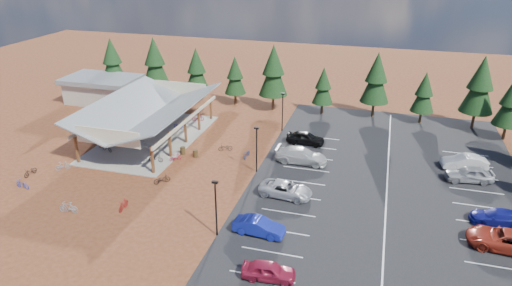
% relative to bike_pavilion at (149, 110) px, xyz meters
% --- Properties ---
extents(ground, '(140.00, 140.00, 0.00)m').
position_rel_bike_pavilion_xyz_m(ground, '(10.00, -7.00, -3.82)').
color(ground, '#582B17').
rests_on(ground, ground).
extents(asphalt_lot, '(27.00, 44.00, 0.04)m').
position_rel_bike_pavilion_xyz_m(asphalt_lot, '(28.50, -4.00, -3.80)').
color(asphalt_lot, black).
rests_on(asphalt_lot, ground).
extents(concrete_pad, '(10.60, 18.60, 0.10)m').
position_rel_bike_pavilion_xyz_m(concrete_pad, '(0.00, 0.00, -3.77)').
color(concrete_pad, gray).
rests_on(concrete_pad, ground).
extents(bike_pavilion, '(11.65, 19.40, 4.97)m').
position_rel_bike_pavilion_xyz_m(bike_pavilion, '(0.00, 0.00, 0.00)').
color(bike_pavilion, '#513017').
rests_on(bike_pavilion, concrete_pad).
extents(outbuilding, '(11.00, 7.00, 3.90)m').
position_rel_bike_pavilion_xyz_m(outbuilding, '(-14.00, 11.00, -1.80)').
color(outbuilding, '#ADA593').
rests_on(outbuilding, ground).
extents(lamp_post_0, '(0.50, 0.25, 5.14)m').
position_rel_bike_pavilion_xyz_m(lamp_post_0, '(15.00, -17.00, -0.85)').
color(lamp_post_0, black).
rests_on(lamp_post_0, ground).
extents(lamp_post_1, '(0.50, 0.25, 5.14)m').
position_rel_bike_pavilion_xyz_m(lamp_post_1, '(15.00, -5.00, -0.85)').
color(lamp_post_1, black).
rests_on(lamp_post_1, ground).
extents(lamp_post_2, '(0.50, 0.25, 5.14)m').
position_rel_bike_pavilion_xyz_m(lamp_post_2, '(15.00, 7.00, -0.85)').
color(lamp_post_2, black).
rests_on(lamp_post_2, ground).
extents(trash_bin_0, '(0.60, 0.60, 0.90)m').
position_rel_bike_pavilion_xyz_m(trash_bin_0, '(7.28, -3.37, -3.37)').
color(trash_bin_0, '#3F2E16').
rests_on(trash_bin_0, ground).
extents(trash_bin_1, '(0.60, 0.60, 0.90)m').
position_rel_bike_pavilion_xyz_m(trash_bin_1, '(5.61, -3.14, -3.37)').
color(trash_bin_1, '#3F2E16').
rests_on(trash_bin_1, ground).
extents(pine_0, '(3.86, 3.86, 8.98)m').
position_rel_bike_pavilion_xyz_m(pine_0, '(-14.43, 15.11, 1.66)').
color(pine_0, '#382314').
rests_on(pine_0, ground).
extents(pine_1, '(4.07, 4.07, 9.49)m').
position_rel_bike_pavilion_xyz_m(pine_1, '(-7.04, 15.20, 1.97)').
color(pine_1, '#382314').
rests_on(pine_1, ground).
extents(pine_2, '(3.59, 3.59, 8.36)m').
position_rel_bike_pavilion_xyz_m(pine_2, '(-0.03, 14.83, 1.28)').
color(pine_2, '#382314').
rests_on(pine_2, ground).
extents(pine_3, '(3.15, 3.15, 7.35)m').
position_rel_bike_pavilion_xyz_m(pine_3, '(5.83, 15.40, 0.66)').
color(pine_3, '#382314').
rests_on(pine_3, ground).
extents(pine_4, '(4.11, 4.11, 9.57)m').
position_rel_bike_pavilion_xyz_m(pine_4, '(11.85, 14.61, 2.02)').
color(pine_4, '#382314').
rests_on(pine_4, ground).
extents(pine_5, '(2.93, 2.93, 6.82)m').
position_rel_bike_pavilion_xyz_m(pine_5, '(18.99, 14.80, 0.33)').
color(pine_5, '#382314').
rests_on(pine_5, ground).
extents(pine_6, '(3.92, 3.92, 9.13)m').
position_rel_bike_pavilion_xyz_m(pine_6, '(26.00, 15.76, 1.75)').
color(pine_6, '#382314').
rests_on(pine_6, ground).
extents(pine_7, '(3.05, 3.05, 7.10)m').
position_rel_bike_pavilion_xyz_m(pine_7, '(32.31, 14.93, 0.51)').
color(pine_7, '#382314').
rests_on(pine_7, ground).
extents(pine_8, '(4.18, 4.18, 9.73)m').
position_rel_bike_pavilion_xyz_m(pine_8, '(38.83, 14.80, 2.12)').
color(pine_8, '#382314').
rests_on(pine_8, ground).
extents(pine_13, '(3.50, 3.50, 8.15)m').
position_rel_bike_pavilion_xyz_m(pine_13, '(42.06, 11.88, 1.15)').
color(pine_13, '#382314').
rests_on(pine_13, ground).
extents(bike_0, '(1.74, 1.10, 0.86)m').
position_rel_bike_pavilion_xyz_m(bike_0, '(-3.18, -5.00, -3.29)').
color(bike_0, black).
rests_on(bike_0, concrete_pad).
extents(bike_1, '(1.64, 0.71, 0.96)m').
position_rel_bike_pavilion_xyz_m(bike_1, '(-3.29, -1.02, -3.25)').
color(bike_1, gray).
rests_on(bike_1, concrete_pad).
extents(bike_2, '(2.01, 1.04, 1.00)m').
position_rel_bike_pavilion_xyz_m(bike_2, '(-1.45, 0.70, -3.22)').
color(bike_2, '#0F4499').
rests_on(bike_2, concrete_pad).
extents(bike_3, '(1.70, 0.93, 0.98)m').
position_rel_bike_pavilion_xyz_m(bike_3, '(-2.78, 7.60, -3.23)').
color(bike_3, maroon).
rests_on(bike_3, concrete_pad).
extents(bike_4, '(1.68, 0.77, 0.85)m').
position_rel_bike_pavilion_xyz_m(bike_4, '(3.64, -5.98, -3.30)').
color(bike_4, black).
rests_on(bike_4, concrete_pad).
extents(bike_5, '(1.88, 0.86, 1.09)m').
position_rel_bike_pavilion_xyz_m(bike_5, '(0.82, -3.27, -3.18)').
color(bike_5, gray).
rests_on(bike_5, concrete_pad).
extents(bike_6, '(1.72, 0.99, 0.85)m').
position_rel_bike_pavilion_xyz_m(bike_6, '(1.88, 3.75, -3.30)').
color(bike_6, '#16259F').
rests_on(bike_6, concrete_pad).
extents(bike_7, '(1.72, 0.96, 0.99)m').
position_rel_bike_pavilion_xyz_m(bike_7, '(3.22, 7.04, -3.23)').
color(bike_7, maroon).
rests_on(bike_7, concrete_pad).
extents(bike_8, '(0.66, 1.75, 0.91)m').
position_rel_bike_pavilion_xyz_m(bike_8, '(-7.61, -12.36, -3.37)').
color(bike_8, black).
rests_on(bike_8, ground).
extents(bike_9, '(1.46, 1.40, 0.95)m').
position_rel_bike_pavilion_xyz_m(bike_9, '(-5.21, -10.29, -3.35)').
color(bike_9, gray).
rests_on(bike_9, ground).
extents(bike_10, '(1.77, 0.83, 0.89)m').
position_rel_bike_pavilion_xyz_m(bike_10, '(-6.40, -14.91, -3.38)').
color(bike_10, '#213096').
rests_on(bike_10, ground).
extents(bike_11, '(0.56, 1.70, 1.01)m').
position_rel_bike_pavilion_xyz_m(bike_11, '(5.34, -15.57, -3.32)').
color(bike_11, maroon).
rests_on(bike_11, ground).
extents(bike_12, '(1.65, 1.64, 0.91)m').
position_rel_bike_pavilion_xyz_m(bike_12, '(6.44, -10.09, -3.37)').
color(bike_12, black).
rests_on(bike_12, ground).
extents(bike_13, '(1.88, 0.76, 1.10)m').
position_rel_bike_pavilion_xyz_m(bike_13, '(0.85, -17.44, -3.27)').
color(bike_13, '#95979D').
rests_on(bike_13, ground).
extents(bike_14, '(0.67, 1.82, 0.95)m').
position_rel_bike_pavilion_xyz_m(bike_14, '(13.00, -1.96, -3.35)').
color(bike_14, navy).
rests_on(bike_14, ground).
extents(bike_15, '(1.26, 1.41, 0.89)m').
position_rel_bike_pavilion_xyz_m(bike_15, '(5.54, -4.96, -3.38)').
color(bike_15, maroon).
rests_on(bike_15, ground).
extents(bike_16, '(1.72, 1.26, 0.86)m').
position_rel_bike_pavilion_xyz_m(bike_16, '(10.01, -0.89, -3.39)').
color(bike_16, black).
rests_on(bike_16, ground).
extents(car_0, '(4.08, 1.95, 1.34)m').
position_rel_bike_pavilion_xyz_m(car_0, '(20.51, -21.01, -3.11)').
color(car_0, maroon).
rests_on(car_0, asphalt_lot).
extents(car_1, '(4.47, 1.83, 1.44)m').
position_rel_bike_pavilion_xyz_m(car_1, '(18.33, -15.88, -3.06)').
color(car_1, '#152195').
rests_on(car_1, asphalt_lot).
extents(car_2, '(5.31, 2.80, 1.42)m').
position_rel_bike_pavilion_xyz_m(car_2, '(19.11, -9.16, -3.07)').
color(car_2, '#AFB0B7').
rests_on(car_2, asphalt_lot).
extents(car_3, '(5.77, 2.37, 1.67)m').
position_rel_bike_pavilion_xyz_m(car_3, '(19.15, -1.51, -2.95)').
color(car_3, '#B8B8B8').
rests_on(car_3, asphalt_lot).
extents(car_4, '(4.67, 2.12, 1.56)m').
position_rel_bike_pavilion_xyz_m(car_4, '(18.66, 3.69, -3.01)').
color(car_4, black).
rests_on(car_4, asphalt_lot).
extents(car_6, '(6.01, 3.24, 1.60)m').
position_rel_bike_pavilion_xyz_m(car_6, '(37.70, -12.34, -2.98)').
color(car_6, '#A02C1C').
rests_on(car_6, asphalt_lot).
extents(car_7, '(4.66, 2.08, 1.33)m').
position_rel_bike_pavilion_xyz_m(car_7, '(37.81, -8.66, -3.12)').
color(car_7, navy).
rests_on(car_7, asphalt_lot).
extents(car_8, '(4.92, 2.55, 1.60)m').
position_rel_bike_pavilion_xyz_m(car_8, '(36.44, -1.05, -2.98)').
color(car_8, gray).
rests_on(car_8, asphalt_lot).
extents(car_9, '(4.93, 2.41, 1.55)m').
position_rel_bike_pavilion_xyz_m(car_9, '(36.33, 1.86, -3.01)').
color(car_9, silver).
rests_on(car_9, asphalt_lot).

